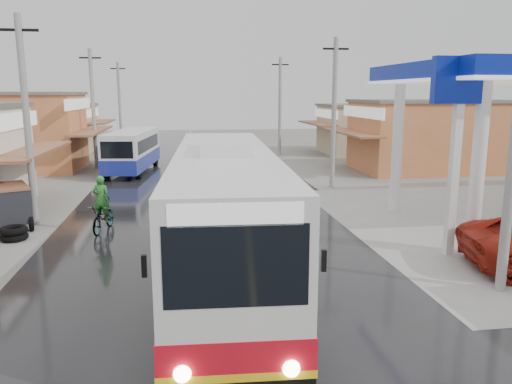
# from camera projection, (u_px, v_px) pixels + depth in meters

# --- Properties ---
(ground) EXTENTS (120.00, 120.00, 0.00)m
(ground) POSITION_uv_depth(u_px,v_px,m) (235.00, 308.00, 12.09)
(ground) COLOR slate
(ground) RESTS_ON ground
(road) EXTENTS (12.00, 90.00, 0.02)m
(road) POSITION_uv_depth(u_px,v_px,m) (205.00, 190.00, 26.64)
(road) COLOR black
(road) RESTS_ON ground
(centre_line) EXTENTS (0.15, 90.00, 0.01)m
(centre_line) POSITION_uv_depth(u_px,v_px,m) (205.00, 190.00, 26.64)
(centre_line) COLOR #D8CC4C
(centre_line) RESTS_ON road
(shopfronts_right) EXTENTS (11.00, 44.00, 4.80)m
(shopfronts_right) POSITION_uv_depth(u_px,v_px,m) (497.00, 193.00, 25.90)
(shopfronts_right) COLOR beige
(shopfronts_right) RESTS_ON ground
(utility_poles_left) EXTENTS (1.60, 50.00, 8.00)m
(utility_poles_left) POSITION_uv_depth(u_px,v_px,m) (73.00, 191.00, 26.60)
(utility_poles_left) COLOR gray
(utility_poles_left) RESTS_ON ground
(utility_poles_right) EXTENTS (1.60, 36.00, 8.00)m
(utility_poles_right) POSITION_uv_depth(u_px,v_px,m) (332.00, 187.00, 27.66)
(utility_poles_right) COLOR gray
(utility_poles_right) RESTS_ON ground
(coach_bus) EXTENTS (3.43, 12.53, 3.87)m
(coach_bus) POSITION_uv_depth(u_px,v_px,m) (225.00, 213.00, 13.76)
(coach_bus) COLOR silver
(coach_bus) RESTS_ON road
(second_bus) EXTENTS (3.18, 8.32, 2.69)m
(second_bus) POSITION_uv_depth(u_px,v_px,m) (132.00, 150.00, 32.61)
(second_bus) COLOR silver
(second_bus) RESTS_ON road
(cyclist) EXTENTS (1.09, 2.10, 2.16)m
(cyclist) POSITION_uv_depth(u_px,v_px,m) (103.00, 213.00, 18.63)
(cyclist) COLOR black
(cyclist) RESTS_ON ground
(tricycle_near) EXTENTS (2.20, 2.42, 1.68)m
(tricycle_near) POSITION_uv_depth(u_px,v_px,m) (8.00, 204.00, 19.03)
(tricycle_near) COLOR #26262D
(tricycle_near) RESTS_ON ground
(tyre_stack) EXTENTS (0.96, 0.96, 0.49)m
(tyre_stack) POSITION_uv_depth(u_px,v_px,m) (14.00, 233.00, 17.62)
(tyre_stack) COLOR black
(tyre_stack) RESTS_ON ground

